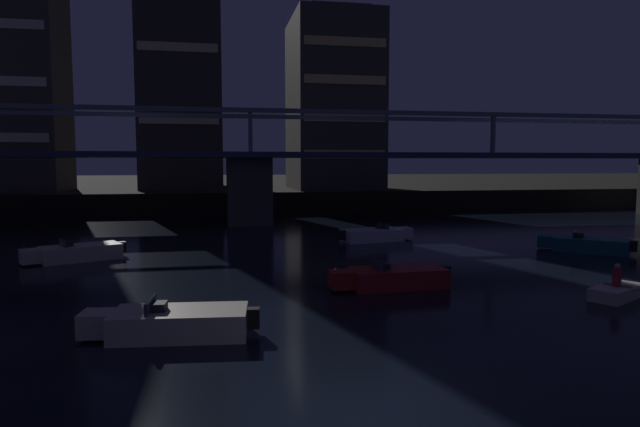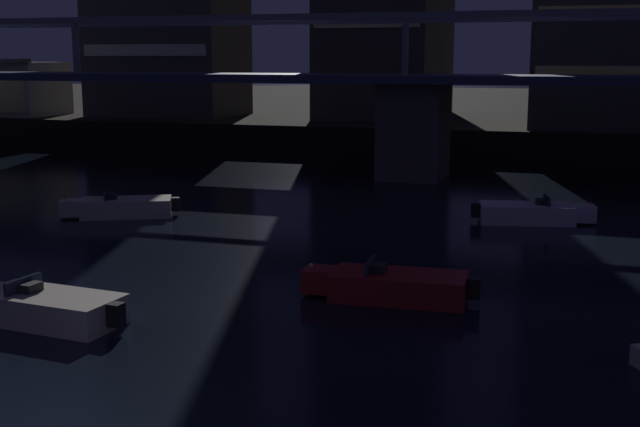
{
  "view_description": "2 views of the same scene",
  "coord_description": "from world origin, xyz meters",
  "px_view_note": "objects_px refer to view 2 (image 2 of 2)",
  "views": [
    {
      "loc": [
        -2.76,
        -10.86,
        5.14
      ],
      "look_at": [
        2.72,
        17.84,
        2.43
      ],
      "focal_mm": 30.85,
      "sensor_mm": 36.0,
      "label": 1
    },
    {
      "loc": [
        9.49,
        -12.76,
        6.97
      ],
      "look_at": [
        0.79,
        14.8,
        1.59
      ],
      "focal_mm": 47.1,
      "sensor_mm": 36.0,
      "label": 2
    }
  ],
  "objects_px": {
    "river_bridge": "(414,102)",
    "speedboat_far_left": "(531,213)",
    "speedboat_near_right": "(43,307)",
    "speedboat_mid_center": "(122,207)",
    "speedboat_mid_left": "(392,286)"
  },
  "relations": [
    {
      "from": "speedboat_near_right",
      "to": "speedboat_far_left",
      "type": "height_order",
      "value": "same"
    },
    {
      "from": "river_bridge",
      "to": "speedboat_mid_center",
      "type": "height_order",
      "value": "river_bridge"
    },
    {
      "from": "river_bridge",
      "to": "speedboat_far_left",
      "type": "height_order",
      "value": "river_bridge"
    },
    {
      "from": "speedboat_mid_left",
      "to": "river_bridge",
      "type": "bearing_deg",
      "value": 99.87
    },
    {
      "from": "river_bridge",
      "to": "speedboat_mid_center",
      "type": "bearing_deg",
      "value": -122.27
    },
    {
      "from": "speedboat_far_left",
      "to": "speedboat_mid_left",
      "type": "bearing_deg",
      "value": -103.45
    },
    {
      "from": "speedboat_near_right",
      "to": "speedboat_mid_left",
      "type": "bearing_deg",
      "value": 30.32
    },
    {
      "from": "river_bridge",
      "to": "speedboat_near_right",
      "type": "relative_size",
      "value": 16.82
    },
    {
      "from": "speedboat_near_right",
      "to": "speedboat_mid_center",
      "type": "distance_m",
      "value": 15.26
    },
    {
      "from": "river_bridge",
      "to": "speedboat_mid_left",
      "type": "distance_m",
      "value": 25.69
    },
    {
      "from": "river_bridge",
      "to": "speedboat_mid_left",
      "type": "bearing_deg",
      "value": -80.13
    },
    {
      "from": "speedboat_near_right",
      "to": "speedboat_far_left",
      "type": "bearing_deg",
      "value": 57.42
    },
    {
      "from": "river_bridge",
      "to": "speedboat_near_right",
      "type": "height_order",
      "value": "river_bridge"
    },
    {
      "from": "speedboat_near_right",
      "to": "speedboat_far_left",
      "type": "xyz_separation_m",
      "value": [
        11.56,
        18.09,
        0.0
      ]
    },
    {
      "from": "river_bridge",
      "to": "speedboat_far_left",
      "type": "distance_m",
      "value": 14.57
    }
  ]
}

